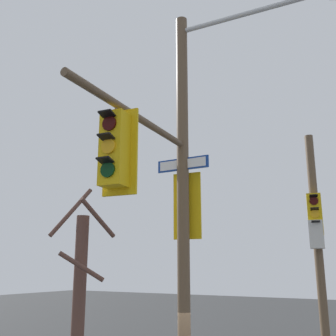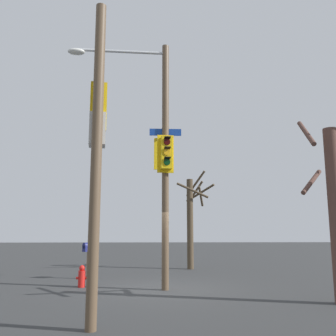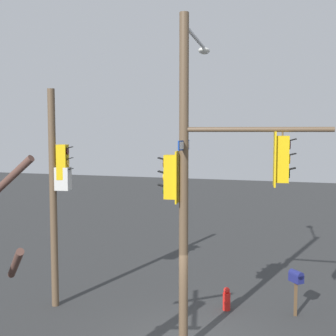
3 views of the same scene
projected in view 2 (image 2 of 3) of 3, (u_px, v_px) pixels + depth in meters
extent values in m
plane|color=#333435|center=(160.00, 289.00, 11.80)|extent=(80.00, 80.00, 0.00)
cylinder|color=brown|center=(165.00, 161.00, 12.38)|extent=(0.24, 0.24, 8.48)
cylinder|color=silver|center=(121.00, 52.00, 12.89)|extent=(3.15, 0.30, 0.10)
ellipsoid|color=silver|center=(76.00, 52.00, 12.73)|extent=(0.62, 0.40, 0.20)
cylinder|color=brown|center=(162.00, 134.00, 14.35)|extent=(0.34, 3.52, 0.12)
cube|color=gold|center=(160.00, 155.00, 14.83)|extent=(0.39, 0.34, 1.10)
cube|color=gold|center=(161.00, 154.00, 14.66)|extent=(0.56, 0.10, 1.30)
cylinder|color=#2F0403|center=(160.00, 148.00, 15.05)|extent=(0.22, 0.05, 0.22)
cube|color=black|center=(160.00, 145.00, 15.14)|extent=(0.23, 0.18, 0.06)
cylinder|color=#F2A814|center=(160.00, 156.00, 14.99)|extent=(0.22, 0.05, 0.22)
cube|color=black|center=(160.00, 153.00, 15.08)|extent=(0.23, 0.18, 0.06)
cylinder|color=black|center=(160.00, 164.00, 14.93)|extent=(0.22, 0.05, 0.22)
cube|color=black|center=(160.00, 161.00, 15.03)|extent=(0.23, 0.18, 0.06)
cylinder|color=brown|center=(160.00, 140.00, 14.93)|extent=(0.04, 0.04, 0.15)
cube|color=gold|center=(166.00, 153.00, 12.09)|extent=(0.40, 0.34, 1.10)
cube|color=gold|center=(165.00, 154.00, 12.26)|extent=(0.56, 0.11, 1.30)
cylinder|color=#2F0403|center=(167.00, 142.00, 11.99)|extent=(0.22, 0.06, 0.22)
cube|color=black|center=(167.00, 138.00, 11.93)|extent=(0.23, 0.19, 0.06)
cylinder|color=#F2A814|center=(167.00, 152.00, 11.93)|extent=(0.22, 0.06, 0.22)
cube|color=black|center=(167.00, 148.00, 11.88)|extent=(0.23, 0.19, 0.06)
cylinder|color=black|center=(167.00, 162.00, 11.87)|extent=(0.22, 0.06, 0.22)
cube|color=black|center=(167.00, 158.00, 11.82)|extent=(0.23, 0.19, 0.06)
cube|color=navy|center=(165.00, 132.00, 12.55)|extent=(1.10, 0.06, 0.24)
cube|color=white|center=(165.00, 132.00, 12.57)|extent=(1.00, 0.03, 0.18)
cylinder|color=brown|center=(96.00, 156.00, 7.59)|extent=(0.23, 0.23, 6.92)
cube|color=silver|center=(97.00, 130.00, 8.02)|extent=(0.42, 0.49, 0.72)
cube|color=gold|center=(98.00, 108.00, 8.10)|extent=(0.41, 0.37, 1.10)
cylinder|color=#2F0403|center=(98.00, 96.00, 8.32)|extent=(0.22, 0.07, 0.22)
cube|color=black|center=(98.00, 92.00, 8.41)|extent=(0.24, 0.20, 0.06)
cylinder|color=#F2A814|center=(98.00, 110.00, 8.26)|extent=(0.22, 0.07, 0.22)
cube|color=black|center=(98.00, 106.00, 8.35)|extent=(0.24, 0.20, 0.06)
cylinder|color=black|center=(97.00, 124.00, 8.21)|extent=(0.22, 0.07, 0.22)
cube|color=black|center=(97.00, 120.00, 8.30)|extent=(0.24, 0.20, 0.06)
cylinder|color=red|center=(82.00, 279.00, 12.28)|extent=(0.24, 0.24, 0.55)
sphere|color=red|center=(82.00, 268.00, 12.34)|extent=(0.20, 0.20, 0.20)
cylinder|color=red|center=(86.00, 278.00, 12.29)|extent=(0.10, 0.09, 0.09)
cylinder|color=red|center=(78.00, 278.00, 12.29)|extent=(0.10, 0.09, 0.09)
cube|color=#4C3823|center=(88.00, 265.00, 14.37)|extent=(0.10, 0.10, 1.05)
cube|color=navy|center=(89.00, 249.00, 14.48)|extent=(0.49, 0.47, 0.24)
cylinder|color=navy|center=(89.00, 246.00, 14.50)|extent=(0.49, 0.47, 0.24)
cylinder|color=#4B3D2B|center=(190.00, 223.00, 18.06)|extent=(0.32, 0.32, 4.43)
cylinder|color=#4B3D2B|center=(196.00, 184.00, 18.83)|extent=(0.99, 0.84, 1.29)
cylinder|color=#4B3D2B|center=(200.00, 193.00, 18.98)|extent=(1.40, 1.32, 0.86)
cylinder|color=#4B3D2B|center=(195.00, 193.00, 18.68)|extent=(0.84, 0.74, 1.16)
cylinder|color=#4B3D2B|center=(201.00, 196.00, 18.16)|extent=(0.42, 1.18, 0.97)
cylinder|color=#4B3D2B|center=(193.00, 190.00, 17.57)|extent=(1.57, 0.25, 0.77)
cylinder|color=brown|center=(336.00, 213.00, 9.92)|extent=(0.37, 0.37, 4.78)
cylinder|color=brown|center=(312.00, 182.00, 10.49)|extent=(1.02, 0.99, 0.85)
cylinder|color=brown|center=(306.00, 133.00, 10.36)|extent=(0.30, 1.37, 1.07)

